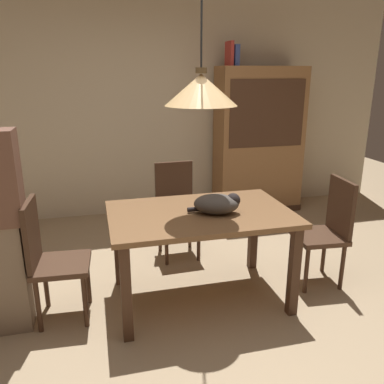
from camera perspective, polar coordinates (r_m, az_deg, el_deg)
The scene contains 11 objects.
ground at distance 3.05m, azimuth 2.61°, elevation -18.66°, with size 10.00×10.00×0.00m, color tan.
back_wall at distance 5.08m, azimuth -6.03°, elevation 13.21°, with size 6.40×0.10×2.90m, color beige.
dining_table at distance 3.06m, azimuth 1.19°, elevation -4.64°, with size 1.40×0.90×0.75m.
chair_left_side at distance 3.05m, azimuth -20.01°, elevation -8.66°, with size 0.42×0.42×0.93m.
chair_right_side at distance 3.56m, azimuth 19.07°, elevation -4.84°, with size 0.43×0.43×0.93m.
chair_far_back at distance 3.91m, azimuth -2.27°, elevation -1.91°, with size 0.41×0.41×0.93m.
cat_sleeping at distance 2.97m, azimuth 3.74°, elevation -1.70°, with size 0.40×0.31×0.16m.
pendant_lamp at distance 2.85m, azimuth 1.32°, elevation 14.67°, with size 0.52×0.52×1.30m.
hutch_bookcase at distance 5.20m, azimuth 9.61°, elevation 6.94°, with size 1.12×0.45×1.85m.
book_red_tall at distance 4.97m, azimuth 5.44°, elevation 19.37°, with size 0.04×0.22×0.28m, color #B73833.
book_blue_wide at distance 4.99m, azimuth 6.15°, elevation 19.12°, with size 0.06×0.24×0.24m, color #384C93.
Camera 1 is at (-0.74, -2.37, 1.78)m, focal length 36.75 mm.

